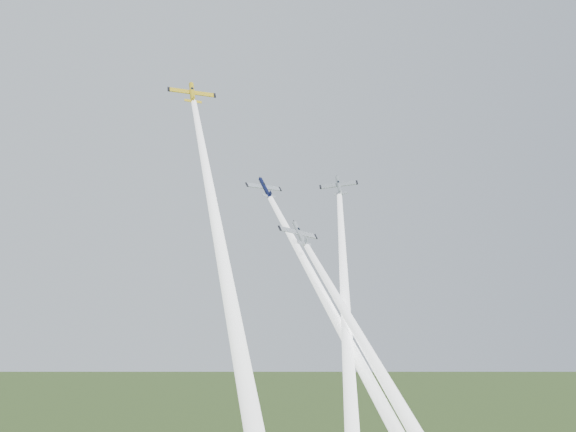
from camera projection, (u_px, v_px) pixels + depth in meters
The scene contains 8 objects.
plane_yellow at pixel (192, 93), 129.89m from camera, with size 8.79×8.72×1.38m, color yellow, non-canonical shape.
smoke_trail_yellow at pixel (218, 232), 98.95m from camera, with size 2.24×2.24×73.93m, color white, non-canonical shape.
plane_navy at pixel (265, 188), 131.88m from camera, with size 7.17×7.12×1.12m, color #0D1239, non-canonical shape.
smoke_trail_navy at pixel (347, 341), 105.08m from camera, with size 2.24×2.24×69.24m, color white, non-canonical shape.
plane_silver_right at pixel (339, 186), 133.58m from camera, with size 7.16×7.11×1.12m, color #A4ABB2, non-canonical shape.
smoke_trail_silver_right at pixel (347, 329), 104.52m from camera, with size 2.24×2.24×66.63m, color white, non-canonical shape.
plane_silver_low at pixel (299, 234), 117.90m from camera, with size 7.34×7.29×1.15m, color silver, non-canonical shape.
smoke_trail_silver_low at pixel (378, 369), 97.78m from camera, with size 2.24×2.24×51.25m, color white, non-canonical shape.
Camera 1 is at (-28.83, -123.66, 74.98)m, focal length 45.00 mm.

